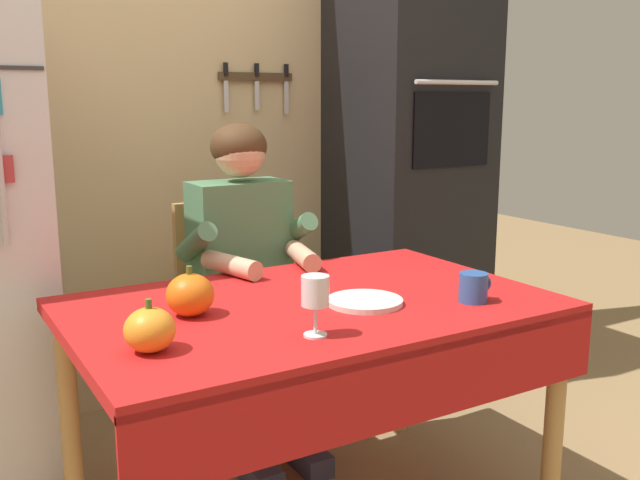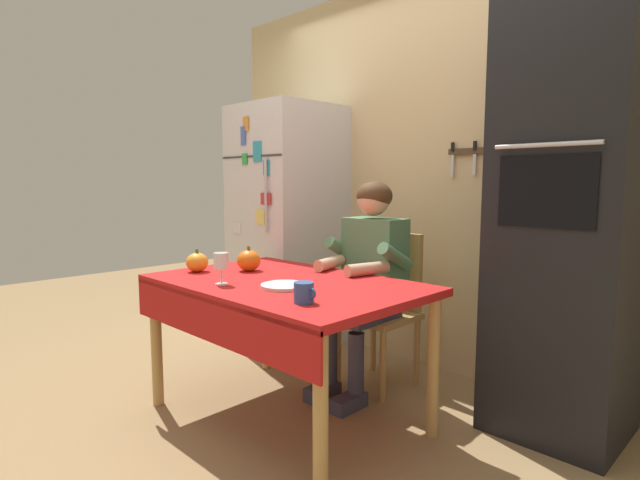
# 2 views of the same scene
# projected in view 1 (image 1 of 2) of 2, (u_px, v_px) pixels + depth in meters

# --- Properties ---
(back_wall_assembly) EXTENTS (3.70, 0.13, 2.60)m
(back_wall_assembly) POSITION_uv_depth(u_px,v_px,m) (177.00, 106.00, 3.07)
(back_wall_assembly) COLOR #D1B784
(back_wall_assembly) RESTS_ON ground
(wall_oven) EXTENTS (0.60, 0.64, 2.10)m
(wall_oven) POSITION_uv_depth(u_px,v_px,m) (408.00, 160.00, 3.32)
(wall_oven) COLOR black
(wall_oven) RESTS_ON ground
(dining_table) EXTENTS (1.40, 0.90, 0.74)m
(dining_table) POSITION_uv_depth(u_px,v_px,m) (315.00, 330.00, 2.10)
(dining_table) COLOR tan
(dining_table) RESTS_ON ground
(chair_behind_person) EXTENTS (0.40, 0.40, 0.93)m
(chair_behind_person) POSITION_uv_depth(u_px,v_px,m) (229.00, 307.00, 2.82)
(chair_behind_person) COLOR tan
(chair_behind_person) RESTS_ON ground
(seated_person) EXTENTS (0.47, 0.55, 1.25)m
(seated_person) POSITION_uv_depth(u_px,v_px,m) (248.00, 261.00, 2.62)
(seated_person) COLOR #38384C
(seated_person) RESTS_ON ground
(coffee_mug) EXTENTS (0.11, 0.08, 0.09)m
(coffee_mug) POSITION_uv_depth(u_px,v_px,m) (474.00, 287.00, 2.08)
(coffee_mug) COLOR #2D569E
(coffee_mug) RESTS_ON dining_table
(wine_glass) EXTENTS (0.07, 0.07, 0.16)m
(wine_glass) POSITION_uv_depth(u_px,v_px,m) (315.00, 293.00, 1.76)
(wine_glass) COLOR white
(wine_glass) RESTS_ON dining_table
(pumpkin_large) EXTENTS (0.12, 0.12, 0.13)m
(pumpkin_large) POSITION_uv_depth(u_px,v_px,m) (150.00, 330.00, 1.67)
(pumpkin_large) COLOR orange
(pumpkin_large) RESTS_ON dining_table
(pumpkin_medium) EXTENTS (0.13, 0.13, 0.14)m
(pumpkin_medium) POSITION_uv_depth(u_px,v_px,m) (190.00, 295.00, 1.94)
(pumpkin_medium) COLOR orange
(pumpkin_medium) RESTS_ON dining_table
(serving_tray) EXTENTS (0.22, 0.22, 0.02)m
(serving_tray) POSITION_uv_depth(u_px,v_px,m) (365.00, 301.00, 2.06)
(serving_tray) COLOR silver
(serving_tray) RESTS_ON dining_table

